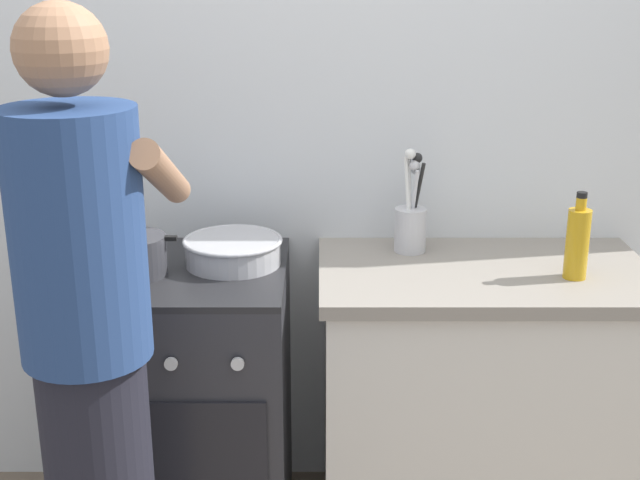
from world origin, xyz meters
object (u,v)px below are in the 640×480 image
(mixing_bowl, at_px, (234,250))
(person, at_px, (92,369))
(oil_bottle, at_px, (578,242))
(stove_range, at_px, (193,403))
(utensil_crock, at_px, (412,221))
(pot, at_px, (135,255))

(mixing_bowl, relative_size, person, 0.18)
(oil_bottle, distance_m, person, 1.38)
(stove_range, height_order, mixing_bowl, mixing_bowl)
(stove_range, distance_m, utensil_crock, 0.90)
(utensil_crock, bearing_deg, stove_range, -166.29)
(stove_range, bearing_deg, pot, -161.28)
(oil_bottle, xyz_separation_m, person, (-1.28, -0.51, -0.15))
(utensil_crock, bearing_deg, person, -137.87)
(stove_range, bearing_deg, oil_bottle, -3.68)
(oil_bottle, bearing_deg, pot, 178.84)
(oil_bottle, bearing_deg, mixing_bowl, 173.37)
(pot, bearing_deg, stove_range, 18.72)
(stove_range, bearing_deg, person, -103.36)
(mixing_bowl, distance_m, oil_bottle, 1.01)
(mixing_bowl, relative_size, oil_bottle, 1.17)
(stove_range, distance_m, oil_bottle, 1.27)
(stove_range, xyz_separation_m, utensil_crock, (0.69, 0.17, 0.55))
(mixing_bowl, bearing_deg, stove_range, -162.96)
(stove_range, bearing_deg, mixing_bowl, 17.04)
(utensil_crock, relative_size, person, 0.19)
(stove_range, distance_m, mixing_bowl, 0.52)
(stove_range, relative_size, person, 0.53)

